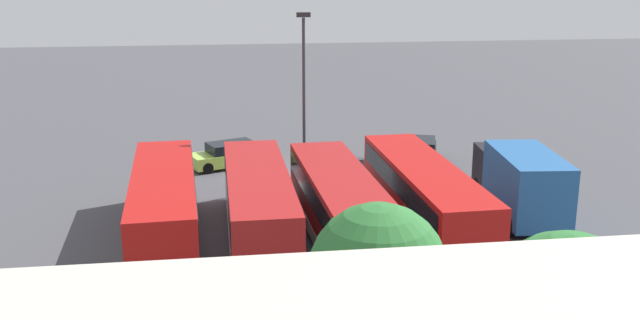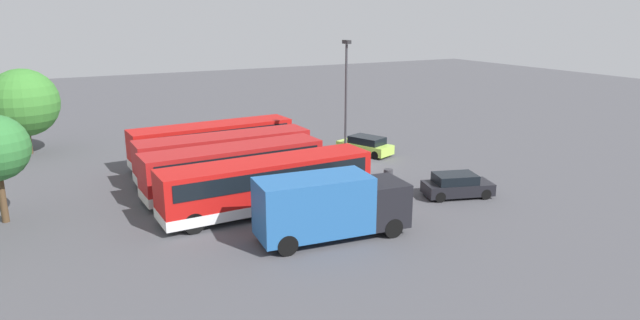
# 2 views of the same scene
# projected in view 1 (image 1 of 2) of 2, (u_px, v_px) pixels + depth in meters

# --- Properties ---
(ground_plane) EXTENTS (140.00, 140.00, 0.00)m
(ground_plane) POSITION_uv_depth(u_px,v_px,m) (280.00, 176.00, 39.71)
(ground_plane) COLOR #47474C
(bus_single_deck_near_end) EXTENTS (2.95, 12.13, 2.95)m
(bus_single_deck_near_end) POSITION_uv_depth(u_px,v_px,m) (424.00, 195.00, 31.17)
(bus_single_deck_near_end) COLOR #B71411
(bus_single_deck_near_end) RESTS_ON ground
(bus_single_deck_second) EXTENTS (3.04, 11.15, 2.95)m
(bus_single_deck_second) POSITION_uv_depth(u_px,v_px,m) (339.00, 203.00, 30.07)
(bus_single_deck_second) COLOR #A51919
(bus_single_deck_second) RESTS_ON ground
(bus_single_deck_third) EXTENTS (2.71, 11.58, 2.95)m
(bus_single_deck_third) POSITION_uv_depth(u_px,v_px,m) (258.00, 203.00, 30.10)
(bus_single_deck_third) COLOR #A51919
(bus_single_deck_third) RESTS_ON ground
(bus_single_deck_fourth) EXTENTS (3.23, 11.91, 2.95)m
(bus_single_deck_fourth) POSITION_uv_depth(u_px,v_px,m) (164.00, 204.00, 29.96)
(bus_single_deck_fourth) COLOR #B71411
(bus_single_deck_fourth) RESTS_ON ground
(box_truck_blue) EXTENTS (3.20, 7.70, 3.20)m
(box_truck_blue) POSITION_uv_depth(u_px,v_px,m) (520.00, 181.00, 32.95)
(box_truck_blue) COLOR #235999
(box_truck_blue) RESTS_ON ground
(car_hatchback_silver) EXTENTS (4.71, 3.28, 1.43)m
(car_hatchback_silver) POSITION_uv_depth(u_px,v_px,m) (229.00, 155.00, 41.42)
(car_hatchback_silver) COLOR #A5D14C
(car_hatchback_silver) RESTS_ON ground
(car_small_green) EXTENTS (2.92, 4.42, 1.43)m
(car_small_green) POSITION_uv_depth(u_px,v_px,m) (421.00, 151.00, 42.32)
(car_small_green) COLOR black
(car_small_green) RESTS_ON ground
(lamp_post_tall) EXTENTS (0.70, 0.30, 9.02)m
(lamp_post_tall) POSITION_uv_depth(u_px,v_px,m) (304.00, 88.00, 36.83)
(lamp_post_tall) COLOR #38383D
(lamp_post_tall) RESTS_ON ground
(waste_bin_yellow) EXTENTS (0.60, 0.60, 0.95)m
(waste_bin_yellow) POSITION_uv_depth(u_px,v_px,m) (359.00, 167.00, 39.78)
(waste_bin_yellow) COLOR #333338
(waste_bin_yellow) RESTS_ON ground
(tree_midleft) EXTENTS (3.51, 3.51, 6.08)m
(tree_midleft) POSITION_uv_depth(u_px,v_px,m) (567.00, 316.00, 14.72)
(tree_midleft) COLOR #4C3823
(tree_midleft) RESTS_ON ground
(tree_midright) EXTENTS (3.44, 3.44, 5.77)m
(tree_midright) POSITION_uv_depth(u_px,v_px,m) (378.00, 273.00, 17.46)
(tree_midright) COLOR #4C3823
(tree_midright) RESTS_ON ground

